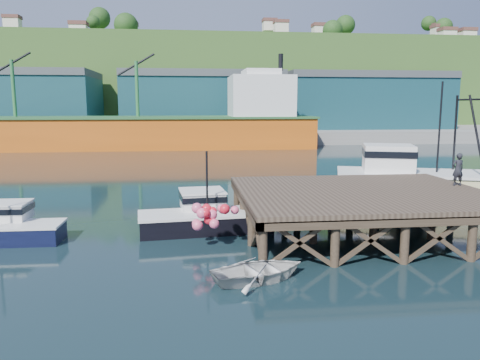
{
  "coord_description": "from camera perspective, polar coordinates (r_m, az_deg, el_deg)",
  "views": [
    {
      "loc": [
        -3.04,
        -21.75,
        6.26
      ],
      "look_at": [
        -0.32,
        2.0,
        2.42
      ],
      "focal_mm": 35.0,
      "sensor_mm": 36.0,
      "label": 1
    }
  ],
  "objects": [
    {
      "name": "ground",
      "position": [
        22.83,
        1.37,
        -6.8
      ],
      "size": [
        300.0,
        300.0,
        0.0
      ],
      "primitive_type": "plane",
      "color": "black",
      "rests_on": "ground"
    },
    {
      "name": "wharf",
      "position": [
        23.59,
        14.82,
        -1.74
      ],
      "size": [
        12.0,
        10.0,
        2.62
      ],
      "color": "brown",
      "rests_on": "ground"
    },
    {
      "name": "far_quay",
      "position": [
        91.95,
        -4.65,
        5.8
      ],
      "size": [
        160.0,
        40.0,
        2.0
      ],
      "primitive_type": "cube",
      "color": "gray",
      "rests_on": "ground"
    },
    {
      "name": "warehouse_left",
      "position": [
        92.45,
        -27.06,
        8.28
      ],
      "size": [
        32.0,
        16.0,
        9.0
      ],
      "primitive_type": "cube",
      "color": "#17494E",
      "rests_on": "far_quay"
    },
    {
      "name": "warehouse_mid",
      "position": [
        86.8,
        -4.58,
        9.24
      ],
      "size": [
        28.0,
        16.0,
        9.0
      ],
      "primitive_type": "cube",
      "color": "#17494E",
      "rests_on": "far_quay"
    },
    {
      "name": "warehouse_right",
      "position": [
        92.83,
        14.5,
        8.97
      ],
      "size": [
        30.0,
        16.0,
        9.0
      ],
      "primitive_type": "cube",
      "color": "#17494E",
      "rests_on": "far_quay"
    },
    {
      "name": "cargo_ship",
      "position": [
        70.02,
        -11.04,
        6.53
      ],
      "size": [
        55.5,
        10.0,
        13.75
      ],
      "color": "#D55D14",
      "rests_on": "ground"
    },
    {
      "name": "hillside",
      "position": [
        121.88,
        -5.2,
        11.3
      ],
      "size": [
        220.0,
        50.0,
        22.0
      ],
      "primitive_type": "cube",
      "color": "#2D511E",
      "rests_on": "ground"
    },
    {
      "name": "boat_navy",
      "position": [
        24.38,
        -26.76,
        -5.13
      ],
      "size": [
        5.37,
        2.88,
        3.33
      ],
      "rotation": [
        0.0,
        0.0,
        -0.02
      ],
      "color": "black",
      "rests_on": "ground"
    },
    {
      "name": "boat_black",
      "position": [
        23.79,
        -4.32,
        -4.3
      ],
      "size": [
        6.83,
        5.7,
        4.09
      ],
      "rotation": [
        0.0,
        0.0,
        0.1
      ],
      "color": "black",
      "rests_on": "ground"
    },
    {
      "name": "trawler",
      "position": [
        32.44,
        21.61,
        0.2
      ],
      "size": [
        12.26,
        7.45,
        7.74
      ],
      "rotation": [
        0.0,
        0.0,
        -0.31
      ],
      "color": "beige",
      "rests_on": "ground"
    },
    {
      "name": "dinghy",
      "position": [
        17.19,
        2.37,
        -10.95
      ],
      "size": [
        4.09,
        3.44,
        0.73
      ],
      "primitive_type": "imported",
      "rotation": [
        0.0,
        0.0,
        1.87
      ],
      "color": "silver",
      "rests_on": "ground"
    },
    {
      "name": "dockworker",
      "position": [
        26.68,
        25.03,
        1.17
      ],
      "size": [
        0.63,
        0.42,
        1.69
      ],
      "primitive_type": "imported",
      "rotation": [
        0.0,
        0.0,
        3.17
      ],
      "color": "black",
      "rests_on": "wharf"
    }
  ]
}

